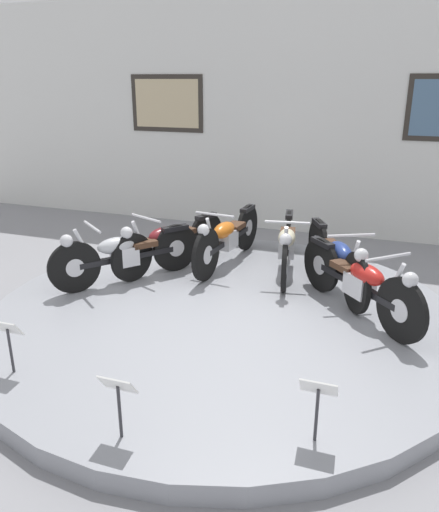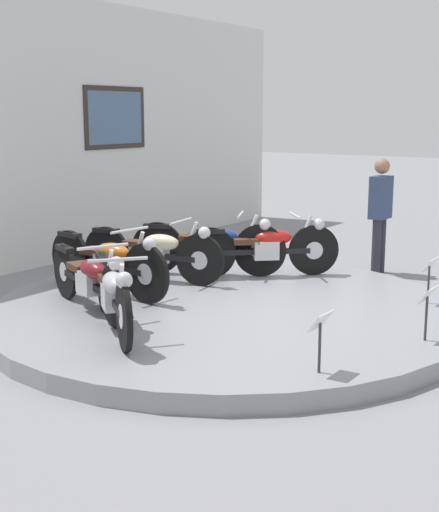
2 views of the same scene
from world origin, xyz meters
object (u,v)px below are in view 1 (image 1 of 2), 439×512
Objects in this scene: motorcycle_orange at (227,236)px; info_placard_front_right at (318,396)px; motorcycle_maroon at (169,241)px; info_placard_front_left at (8,335)px; motorcycle_blue at (337,258)px; info_placard_front_centre at (118,393)px; motorcycle_red at (360,281)px; motorcycle_silver at (124,253)px; motorcycle_cream at (287,244)px.

motorcycle_orange reaches higher than info_placard_front_right.
motorcycle_maroon is 3.59× the size of info_placard_front_left.
info_placard_front_centre is at bearing -108.83° from motorcycle_blue.
motorcycle_red is at bearing -28.96° from motorcycle_orange.
motorcycle_blue is at bearing -14.12° from motorcycle_orange.
motorcycle_silver is 2.96m from info_placard_front_centre.
motorcycle_orange is at bearing 74.13° from info_placard_front_left.
motorcycle_silver is 3.11× the size of info_placard_front_right.
motorcycle_silver is at bearing -151.03° from motorcycle_cream.
motorcycle_silver is 0.87× the size of motorcycle_blue.
info_placard_front_right is at bearing 0.00° from info_placard_front_left.
motorcycle_orange is at bearing 151.04° from motorcycle_red.
motorcycle_cream is at bearing 134.86° from motorcycle_red.
motorcycle_silver is 0.81× the size of motorcycle_cream.
motorcycle_maroon is at bearing -150.81° from motorcycle_orange.
motorcycle_blue is at bearing 0.11° from motorcycle_maroon.
motorcycle_maroon is 2.20m from motorcycle_blue.
motorcycle_blue reaches higher than motorcycle_silver.
motorcycle_silver is at bearing 118.74° from info_placard_front_centre.
info_placard_front_left is 2.63m from info_placard_front_right.
motorcycle_maroon is 3.59× the size of info_placard_front_centre.
motorcycle_red reaches higher than motorcycle_maroon.
info_placard_front_centre and info_placard_front_right have the same top height.
motorcycle_blue is at bearing 116.85° from motorcycle_red.
motorcycle_maroon is at bearing 85.59° from info_placard_front_left.
motorcycle_red is 2.96m from info_placard_front_centre.
motorcycle_red reaches higher than info_placard_front_right.
motorcycle_cream is (1.51, 0.38, 0.01)m from motorcycle_maroon.
motorcycle_orange is 2.10m from motorcycle_red.
motorcycle_cream is 3.63m from info_placard_front_centre.
info_placard_front_left is (-0.90, -3.18, -0.03)m from motorcycle_orange.
motorcycle_orange is at bearing 179.88° from motorcycle_cream.
motorcycle_blue is 1.22× the size of motorcycle_red.
motorcycle_maroon is 1.00× the size of motorcycle_blue.
motorcycle_cream reaches higher than motorcycle_silver.
info_placard_front_left and info_placard_front_right have the same top height.
motorcycle_orange is (1.01, 1.02, 0.02)m from motorcycle_silver.
motorcycle_cream is (1.84, 1.02, 0.00)m from motorcycle_silver.
info_placard_front_left is at bearing 162.09° from info_placard_front_centre.
motorcycle_orange reaches higher than motorcycle_maroon.
motorcycle_silver is 3.49m from info_placard_front_right.
motorcycle_cream reaches higher than info_placard_front_centre.
info_placard_front_left is (-1.73, -3.18, -0.02)m from motorcycle_cream.
motorcycle_silver reaches higher than motorcycle_maroon.
motorcycle_maroon is at bearing 130.81° from info_placard_front_right.
info_placard_front_right is at bearing -92.80° from motorcycle_red.
info_placard_front_centre is (1.10, -3.22, -0.01)m from motorcycle_maroon.
motorcycle_red is at bearing -63.15° from motorcycle_blue.
motorcycle_orange is 3.31m from info_placard_front_left.
info_placard_front_left is at bearing -130.78° from motorcycle_blue.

